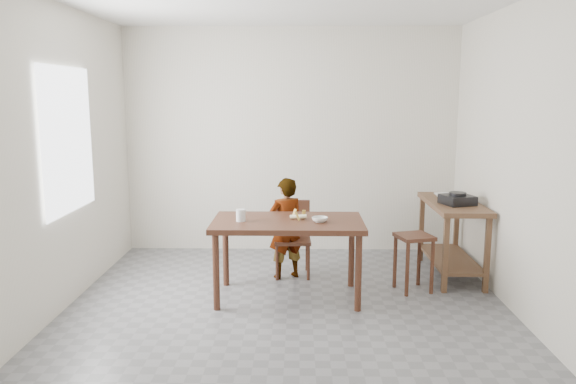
{
  "coord_description": "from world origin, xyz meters",
  "views": [
    {
      "loc": [
        0.1,
        -4.8,
        1.9
      ],
      "look_at": [
        0.0,
        0.4,
        1.0
      ],
      "focal_mm": 35.0,
      "sensor_mm": 36.0,
      "label": 1
    }
  ],
  "objects_px": {
    "stool": "(413,263)",
    "dining_table": "(288,259)",
    "dining_chair": "(292,239)",
    "prep_counter": "(451,239)",
    "child": "(286,228)"
  },
  "relations": [
    {
      "from": "stool",
      "to": "dining_table",
      "type": "bearing_deg",
      "value": -170.14
    },
    {
      "from": "dining_table",
      "to": "dining_chair",
      "type": "xyz_separation_m",
      "value": [
        0.04,
        0.66,
        0.02
      ]
    },
    {
      "from": "dining_table",
      "to": "stool",
      "type": "relative_size",
      "value": 2.48
    },
    {
      "from": "prep_counter",
      "to": "stool",
      "type": "bearing_deg",
      "value": -135.45
    },
    {
      "from": "prep_counter",
      "to": "stool",
      "type": "relative_size",
      "value": 2.13
    },
    {
      "from": "dining_chair",
      "to": "stool",
      "type": "distance_m",
      "value": 1.28
    },
    {
      "from": "prep_counter",
      "to": "dining_table",
      "type": "bearing_deg",
      "value": -157.85
    },
    {
      "from": "dining_table",
      "to": "dining_chair",
      "type": "distance_m",
      "value": 0.67
    },
    {
      "from": "child",
      "to": "dining_chair",
      "type": "relative_size",
      "value": 1.35
    },
    {
      "from": "dining_table",
      "to": "dining_chair",
      "type": "relative_size",
      "value": 1.78
    },
    {
      "from": "dining_table",
      "to": "child",
      "type": "xyz_separation_m",
      "value": [
        -0.03,
        0.59,
        0.16
      ]
    },
    {
      "from": "dining_chair",
      "to": "stool",
      "type": "height_order",
      "value": "dining_chair"
    },
    {
      "from": "dining_table",
      "to": "child",
      "type": "bearing_deg",
      "value": 93.27
    },
    {
      "from": "dining_table",
      "to": "stool",
      "type": "bearing_deg",
      "value": 9.86
    },
    {
      "from": "child",
      "to": "dining_chair",
      "type": "height_order",
      "value": "child"
    }
  ]
}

